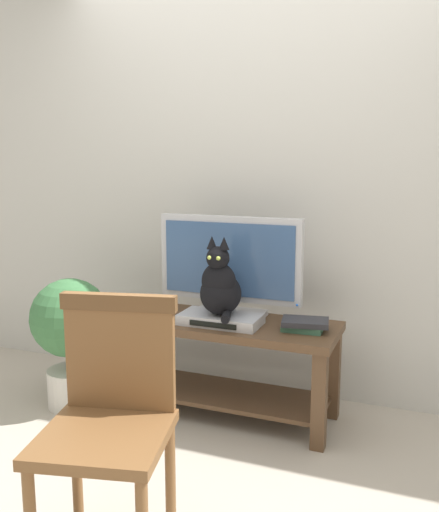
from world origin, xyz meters
TOP-DOWN VIEW (x-y plane):
  - ground_plane at (0.00, 0.00)m, footprint 12.00×12.00m
  - back_wall at (0.00, 0.99)m, footprint 7.00×0.12m
  - tv_stand at (-0.08, 0.50)m, footprint 1.27×0.48m
  - tv at (-0.08, 0.60)m, footprint 0.83×0.20m
  - media_box at (-0.06, 0.43)m, footprint 0.44×0.23m
  - cat at (-0.06, 0.42)m, footprint 0.22×0.28m
  - wooden_chair at (-0.04, -0.69)m, footprint 0.52×0.52m
  - book_stack at (0.38, 0.49)m, footprint 0.26×0.20m
  - potted_plant at (-0.93, 0.28)m, footprint 0.45×0.45m

SIDE VIEW (x-z plane):
  - ground_plane at x=0.00m, z-range 0.00..0.00m
  - tv_stand at x=-0.08m, z-range 0.10..0.65m
  - potted_plant at x=-0.93m, z-range 0.08..0.83m
  - wooden_chair at x=-0.04m, z-range 0.08..1.03m
  - media_box at x=-0.06m, z-range 0.55..0.60m
  - book_stack at x=0.38m, z-range 0.55..0.61m
  - cat at x=-0.06m, z-range 0.55..0.97m
  - tv at x=-0.08m, z-range 0.56..1.13m
  - back_wall at x=0.00m, z-range 0.00..2.80m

